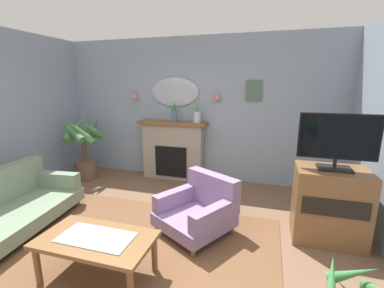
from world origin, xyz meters
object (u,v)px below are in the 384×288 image
fireplace (173,151)px  wall_sconce_left (134,94)px  coffee_table (97,243)px  wall_mirror (175,92)px  tv_cabinet (329,205)px  potted_plant_tall_palm (84,145)px  floral_couch (8,207)px  framed_picture (254,91)px  armchair_beside_couch (200,208)px  mantel_vase_right (174,111)px  wall_sconce_right (217,95)px  mantel_vase_left (197,114)px  tv_flatscreen (338,140)px

fireplace → wall_sconce_left: (-0.85, 0.09, 1.09)m
wall_sconce_left → coffee_table: wall_sconce_left is taller
wall_sconce_left → wall_mirror: bearing=3.4°
tv_cabinet → potted_plant_tall_palm: bearing=167.6°
coffee_table → floral_couch: bearing=165.6°
fireplace → wall_mirror: (-0.00, 0.14, 1.14)m
floral_couch → potted_plant_tall_palm: size_ratio=1.38×
coffee_table → wall_sconce_left: bearing=111.1°
framed_picture → armchair_beside_couch: (-0.50, -1.86, -1.44)m
framed_picture → armchair_beside_couch: size_ratio=0.32×
mantel_vase_right → tv_cabinet: size_ratio=0.41×
mantel_vase_right → coffee_table: bearing=-85.3°
wall_sconce_right → potted_plant_tall_palm: size_ratio=0.11×
framed_picture → potted_plant_tall_palm: 3.41m
wall_mirror → tv_cabinet: (2.55, -1.60, -1.26)m
framed_picture → tv_cabinet: 2.32m
fireplace → floral_couch: size_ratio=0.76×
framed_picture → coffee_table: bearing=-112.3°
fireplace → potted_plant_tall_palm: (-1.67, -0.53, 0.12)m
mantel_vase_right → framed_picture: bearing=7.1°
mantel_vase_left → framed_picture: bearing=10.2°
wall_sconce_right → coffee_table: wall_sconce_right is taller
coffee_table → armchair_beside_couch: bearing=57.1°
framed_picture → tv_cabinet: (1.05, -1.61, -1.30)m
mantel_vase_left → potted_plant_tall_palm: bearing=-167.0°
wall_sconce_right → framed_picture: (0.65, 0.06, 0.09)m
wall_sconce_left → tv_cabinet: wall_sconce_left is taller
wall_sconce_right → mantel_vase_right: bearing=-171.5°
floral_couch → tv_cabinet: tv_cabinet is taller
wall_sconce_left → wall_sconce_right: size_ratio=1.00×
wall_mirror → wall_sconce_right: 0.85m
wall_sconce_left → framed_picture: (2.35, 0.06, 0.09)m
wall_sconce_right → tv_flatscreen: bearing=-42.8°
wall_sconce_right → tv_cabinet: (1.70, -1.55, -1.21)m
coffee_table → armchair_beside_couch: size_ratio=0.99×
wall_sconce_left → coffee_table: (1.13, -2.92, -1.28)m
coffee_table → floral_couch: (-1.66, 0.43, -0.06)m
coffee_table → mantel_vase_right: bearing=94.7°
mantel_vase_left → framed_picture: 1.11m
mantel_vase_right → tv_cabinet: mantel_vase_right is taller
mantel_vase_left → tv_cabinet: size_ratio=0.40×
mantel_vase_right → potted_plant_tall_palm: (-1.72, -0.50, -0.66)m
mantel_vase_right → wall_sconce_right: bearing=8.5°
wall_sconce_right → floral_couch: (-2.23, -2.50, -1.34)m
armchair_beside_couch → potted_plant_tall_palm: bearing=156.2°
framed_picture → floral_couch: framed_picture is taller
wall_sconce_right → framed_picture: 0.66m
wall_mirror → tv_flatscreen: size_ratio=1.14×
fireplace → wall_sconce_right: wall_sconce_right is taller
wall_mirror → coffee_table: size_ratio=0.87×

